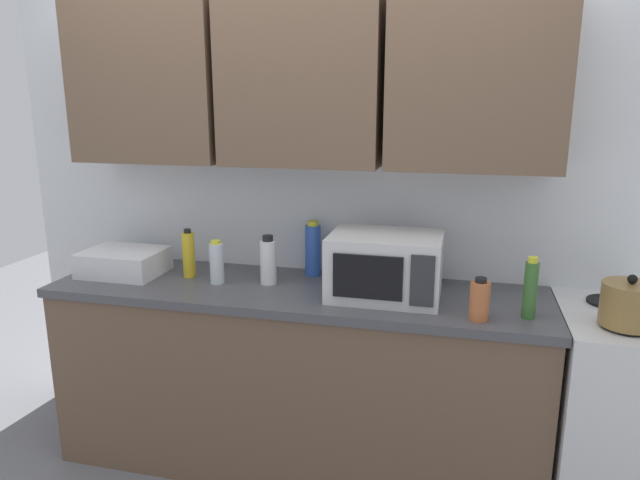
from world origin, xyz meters
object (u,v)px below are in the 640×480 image
object	(u,v)px
bottle_blue_cleaner	(313,249)
bottle_yellow_mustard	(189,254)
bottle_white_jar	(268,261)
bottle_green_oil	(530,289)
kettle	(629,304)
bottle_spice_jar	(480,300)
microwave	(385,266)
dish_rack	(124,262)
bottle_clear_tall	(217,263)

from	to	relation	value
bottle_blue_cleaner	bottle_yellow_mustard	world-z (taller)	bottle_blue_cleaner
bottle_white_jar	bottle_green_oil	xyz separation A→B (m)	(1.15, -0.17, 0.01)
kettle	bottle_spice_jar	world-z (taller)	kettle
kettle	bottle_white_jar	bearing A→B (deg)	172.89
microwave	dish_rack	world-z (taller)	microwave
kettle	microwave	distance (m)	0.95
microwave	bottle_spice_jar	world-z (taller)	microwave
kettle	bottle_spice_jar	bearing A→B (deg)	-174.76
bottle_green_oil	bottle_yellow_mustard	bearing A→B (deg)	173.62
bottle_green_oil	bottle_spice_jar	bearing A→B (deg)	-159.67
dish_rack	bottle_white_jar	bearing A→B (deg)	2.05
microwave	bottle_spice_jar	size ratio (longest dim) A/B	2.77
kettle	microwave	size ratio (longest dim) A/B	0.43
bottle_clear_tall	bottle_blue_cleaner	size ratio (longest dim) A/B	0.76
kettle	bottle_green_oil	bearing A→B (deg)	176.55
bottle_green_oil	bottle_clear_tall	bearing A→B (deg)	175.38
bottle_white_jar	bottle_blue_cleaner	distance (m)	0.25
kettle	dish_rack	world-z (taller)	kettle
bottle_clear_tall	bottle_spice_jar	bearing A→B (deg)	-8.73
bottle_blue_cleaner	bottle_green_oil	xyz separation A→B (m)	(0.98, -0.35, -0.01)
dish_rack	bottle_clear_tall	distance (m)	0.51
bottle_white_jar	kettle	bearing A→B (deg)	-7.11
bottle_yellow_mustard	kettle	bearing A→B (deg)	-5.84
dish_rack	bottle_green_oil	xyz separation A→B (m)	(1.89, -0.14, 0.06)
bottle_spice_jar	bottle_clear_tall	size ratio (longest dim) A/B	0.83
kettle	microwave	bearing A→B (deg)	171.64
dish_rack	bottle_green_oil	world-z (taller)	bottle_green_oil
microwave	bottle_white_jar	distance (m)	0.56
bottle_white_jar	bottle_yellow_mustard	bearing A→B (deg)	178.82
bottle_spice_jar	bottle_yellow_mustard	distance (m)	1.39
bottle_yellow_mustard	bottle_blue_cleaner	bearing A→B (deg)	16.86
microwave	bottle_spice_jar	bearing A→B (deg)	-25.35
kettle	bottle_clear_tall	world-z (taller)	kettle
bottle_white_jar	bottle_spice_jar	bearing A→B (deg)	-13.94
microwave	bottle_clear_tall	bearing A→B (deg)	-179.61
bottle_clear_tall	bottle_green_oil	world-z (taller)	bottle_green_oil
microwave	bottle_yellow_mustard	distance (m)	0.97
kettle	dish_rack	distance (m)	2.25
kettle	bottle_green_oil	world-z (taller)	bottle_green_oil
bottle_white_jar	bottle_green_oil	bearing A→B (deg)	-8.22
kettle	bottle_spice_jar	size ratio (longest dim) A/B	1.18
kettle	bottle_blue_cleaner	distance (m)	1.38
bottle_spice_jar	bottle_blue_cleaner	distance (m)	0.89
bottle_blue_cleaner	bottle_spice_jar	bearing A→B (deg)	-28.19
microwave	bottle_white_jar	xyz separation A→B (m)	(-0.56, 0.05, -0.03)
bottle_spice_jar	bottle_blue_cleaner	xyz separation A→B (m)	(-0.79, 0.42, 0.05)
bottle_clear_tall	bottle_yellow_mustard	bearing A→B (deg)	160.29
bottle_blue_cleaner	bottle_clear_tall	bearing A→B (deg)	-149.60
bottle_yellow_mustard	bottle_spice_jar	bearing A→B (deg)	-10.19
kettle	bottle_white_jar	size ratio (longest dim) A/B	0.88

